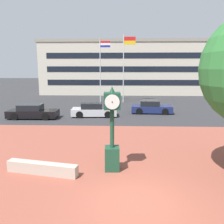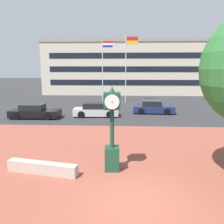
{
  "view_description": "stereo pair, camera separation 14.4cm",
  "coord_description": "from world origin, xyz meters",
  "px_view_note": "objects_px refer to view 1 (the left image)",
  "views": [
    {
      "loc": [
        -0.56,
        -7.46,
        4.5
      ],
      "look_at": [
        -0.97,
        2.67,
        2.61
      ],
      "focal_mm": 38.05,
      "sensor_mm": 36.0,
      "label": 1
    },
    {
      "loc": [
        -0.42,
        -7.45,
        4.5
      ],
      "look_at": [
        -0.97,
        2.67,
        2.61
      ],
      "focal_mm": 38.05,
      "sensor_mm": 36.0,
      "label": 2
    }
  ],
  "objects_px": {
    "flagpole_primary": "(101,67)",
    "flagpole_secondary": "(125,63)",
    "street_clock": "(112,132)",
    "car_street_mid": "(33,112)",
    "civic_building": "(130,68)",
    "car_street_near": "(151,107)",
    "car_street_far": "(94,110)"
  },
  "relations": [
    {
      "from": "street_clock",
      "to": "flagpole_secondary",
      "type": "height_order",
      "value": "flagpole_secondary"
    },
    {
      "from": "car_street_near",
      "to": "car_street_far",
      "type": "relative_size",
      "value": 0.97
    },
    {
      "from": "car_street_far",
      "to": "flagpole_primary",
      "type": "relative_size",
      "value": 0.52
    },
    {
      "from": "street_clock",
      "to": "car_street_far",
      "type": "bearing_deg",
      "value": 97.32
    },
    {
      "from": "car_street_near",
      "to": "civic_building",
      "type": "bearing_deg",
      "value": -173.11
    },
    {
      "from": "car_street_near",
      "to": "flagpole_secondary",
      "type": "relative_size",
      "value": 0.47
    },
    {
      "from": "street_clock",
      "to": "flagpole_secondary",
      "type": "xyz_separation_m",
      "value": [
        0.8,
        21.35,
        3.36
      ]
    },
    {
      "from": "car_street_far",
      "to": "street_clock",
      "type": "bearing_deg",
      "value": 7.09
    },
    {
      "from": "civic_building",
      "to": "flagpole_primary",
      "type": "bearing_deg",
      "value": -107.14
    },
    {
      "from": "car_street_near",
      "to": "car_street_mid",
      "type": "distance_m",
      "value": 11.46
    },
    {
      "from": "car_street_mid",
      "to": "flagpole_secondary",
      "type": "xyz_separation_m",
      "value": [
        8.44,
        10.56,
        4.56
      ]
    },
    {
      "from": "flagpole_primary",
      "to": "flagpole_secondary",
      "type": "height_order",
      "value": "flagpole_secondary"
    },
    {
      "from": "car_street_near",
      "to": "flagpole_primary",
      "type": "xyz_separation_m",
      "value": [
        -5.69,
        7.53,
        4.11
      ]
    },
    {
      "from": "civic_building",
      "to": "street_clock",
      "type": "bearing_deg",
      "value": -93.1
    },
    {
      "from": "street_clock",
      "to": "civic_building",
      "type": "distance_m",
      "value": 35.06
    },
    {
      "from": "civic_building",
      "to": "car_street_near",
      "type": "bearing_deg",
      "value": -85.9
    },
    {
      "from": "flagpole_primary",
      "to": "civic_building",
      "type": "bearing_deg",
      "value": 72.86
    },
    {
      "from": "street_clock",
      "to": "flagpole_secondary",
      "type": "relative_size",
      "value": 0.43
    },
    {
      "from": "car_street_near",
      "to": "flagpole_primary",
      "type": "distance_m",
      "value": 10.3
    },
    {
      "from": "street_clock",
      "to": "car_street_far",
      "type": "height_order",
      "value": "street_clock"
    },
    {
      "from": "civic_building",
      "to": "car_street_mid",
      "type": "bearing_deg",
      "value": -111.57
    },
    {
      "from": "street_clock",
      "to": "car_street_near",
      "type": "bearing_deg",
      "value": 72.96
    },
    {
      "from": "civic_building",
      "to": "flagpole_secondary",
      "type": "bearing_deg",
      "value": -94.61
    },
    {
      "from": "car_street_mid",
      "to": "civic_building",
      "type": "xyz_separation_m",
      "value": [
        9.53,
        24.11,
        4.01
      ]
    },
    {
      "from": "car_street_far",
      "to": "car_street_near",
      "type": "bearing_deg",
      "value": 105.1
    },
    {
      "from": "car_street_mid",
      "to": "car_street_far",
      "type": "relative_size",
      "value": 1.05
    },
    {
      "from": "street_clock",
      "to": "car_street_far",
      "type": "relative_size",
      "value": 0.88
    },
    {
      "from": "car_street_near",
      "to": "car_street_far",
      "type": "height_order",
      "value": "same"
    },
    {
      "from": "street_clock",
      "to": "flagpole_secondary",
      "type": "distance_m",
      "value": 21.62
    },
    {
      "from": "car_street_far",
      "to": "flagpole_secondary",
      "type": "xyz_separation_m",
      "value": [
        3.02,
        9.41,
        4.56
      ]
    },
    {
      "from": "car_street_far",
      "to": "flagpole_secondary",
      "type": "bearing_deg",
      "value": 158.81
    },
    {
      "from": "car_street_far",
      "to": "civic_building",
      "type": "bearing_deg",
      "value": 166.43
    }
  ]
}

